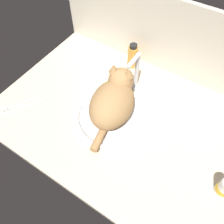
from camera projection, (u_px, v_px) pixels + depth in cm
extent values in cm
cube|color=beige|center=(121.00, 119.00, 101.70)|extent=(114.06, 76.20, 3.00)
cube|color=beige|center=(165.00, 40.00, 105.15)|extent=(114.06, 2.40, 40.62)
torus|color=white|center=(112.00, 116.00, 99.74)|extent=(33.79, 33.79, 2.10)
cylinder|color=white|center=(112.00, 117.00, 100.35)|extent=(30.64, 30.64, 0.60)
cylinder|color=silver|center=(135.00, 87.00, 109.83)|extent=(4.00, 4.00, 1.87)
cylinder|color=silver|center=(137.00, 71.00, 101.08)|extent=(2.00, 2.00, 19.46)
sphere|color=silver|center=(139.00, 55.00, 93.10)|extent=(2.20, 2.20, 2.20)
cylinder|color=silver|center=(134.00, 60.00, 91.09)|extent=(2.00, 8.36, 2.00)
sphere|color=silver|center=(129.00, 66.00, 89.08)|extent=(2.10, 2.10, 2.10)
cylinder|color=silver|center=(123.00, 81.00, 112.10)|extent=(3.20, 3.20, 1.60)
cone|color=silver|center=(123.00, 77.00, 109.84)|extent=(2.88, 2.88, 3.90)
cylinder|color=silver|center=(147.00, 93.00, 107.79)|extent=(3.20, 3.20, 1.60)
cone|color=silver|center=(148.00, 89.00, 105.53)|extent=(2.88, 2.88, 3.90)
ellipsoid|color=tan|center=(112.00, 104.00, 92.43)|extent=(22.20, 28.00, 15.71)
sphere|color=tan|center=(121.00, 80.00, 94.26)|extent=(11.01, 11.01, 11.01)
cone|color=tan|center=(114.00, 68.00, 90.11)|extent=(4.19, 4.19, 4.13)
cone|color=tan|center=(129.00, 73.00, 88.69)|extent=(4.19, 4.19, 4.13)
ellipsoid|color=silver|center=(124.00, 76.00, 97.35)|extent=(5.16, 4.10, 3.52)
ellipsoid|color=silver|center=(119.00, 90.00, 97.74)|extent=(10.96, 8.73, 8.64)
cylinder|color=tan|center=(99.00, 139.00, 90.00)|extent=(5.17, 11.40, 3.20)
cylinder|color=gold|center=(132.00, 57.00, 115.01)|extent=(5.13, 5.13, 11.84)
cylinder|color=black|center=(133.00, 46.00, 109.41)|extent=(3.84, 3.84, 1.80)
cylinder|color=white|center=(224.00, 188.00, 79.05)|extent=(5.06, 5.06, 6.73)
cylinder|color=gold|center=(224.00, 189.00, 79.49)|extent=(5.21, 5.21, 2.69)
cylinder|color=silver|center=(25.00, 102.00, 104.75)|extent=(8.82, 14.57, 1.00)
cube|color=white|center=(4.00, 109.00, 101.75)|extent=(2.32, 2.85, 1.20)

